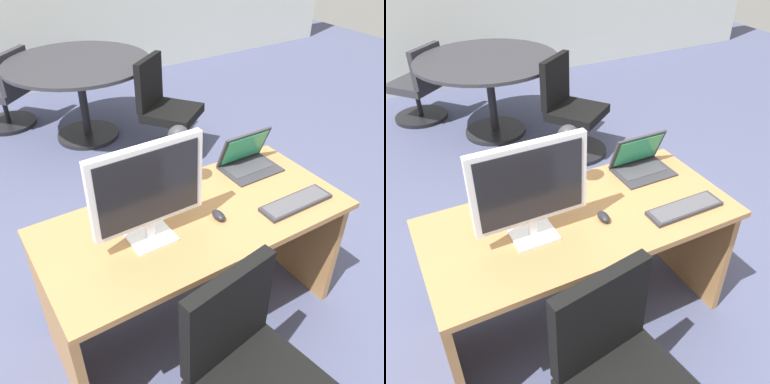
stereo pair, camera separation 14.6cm
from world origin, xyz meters
The scene contains 11 objects.
ground centered at (0.00, 1.50, 0.00)m, with size 12.00×12.00×0.00m, color #474C6B.
desk centered at (0.00, 0.05, 0.52)m, with size 1.52×0.71×0.76m.
monitor centered at (-0.26, -0.03, 1.03)m, with size 0.52×0.16×0.48m.
laptop centered at (0.49, 0.23, 0.82)m, with size 0.31×0.24×0.22m.
keyboard centered at (0.47, -0.19, 0.77)m, with size 0.39×0.12×0.02m.
mouse centered at (0.08, -0.08, 0.78)m, with size 0.05×0.09×0.04m.
desk_lamp centered at (0.05, 0.24, 1.02)m, with size 0.12×0.14×0.37m.
coffee_mug centered at (-0.22, 0.22, 0.81)m, with size 0.11×0.08×0.10m.
meeting_table centered at (0.31, 2.51, 0.59)m, with size 1.37×1.37×0.78m.
meeting_chair_near centered at (-0.27, 3.18, 0.33)m, with size 0.65×0.66×0.81m.
meeting_chair_far centered at (0.84, 1.79, 0.36)m, with size 0.65×0.65×0.89m.
Camera 1 is at (-0.88, -1.34, 2.02)m, focal length 39.38 mm.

